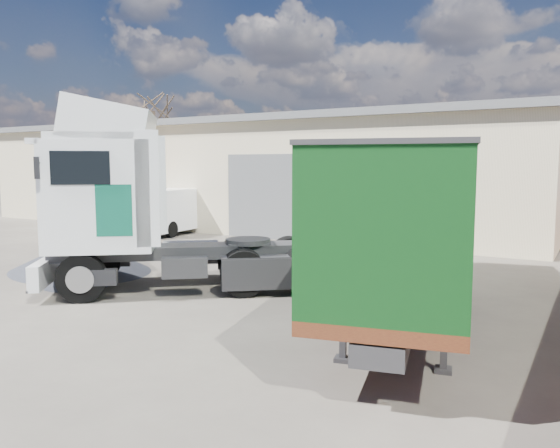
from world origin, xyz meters
The scene contains 8 objects.
ground centered at (0.00, 0.00, 0.00)m, with size 120.00×120.00×0.00m, color #272420.
warehouse centered at (-6.00, 16.00, 2.66)m, with size 30.60×12.60×5.42m.
bare_tree centered at (-18.00, 20.00, 7.92)m, with size 4.00×4.00×9.60m.
tractor_unit centered at (0.36, 0.29, 2.00)m, with size 7.07×6.45×4.75m.
box_trailer centered at (6.81, 1.65, 2.11)m, with size 4.51×10.65×3.47m.
panel_van centered at (-6.85, 9.59, 1.06)m, with size 2.46×5.18×2.05m.
orange_skip centered at (-8.00, 7.44, 0.89)m, with size 3.55×2.52×2.05m.
gravel_heap centered at (-3.10, 1.12, 0.46)m, with size 5.69×5.64×0.99m.
Camera 1 is at (10.28, -9.66, 3.15)m, focal length 35.00 mm.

